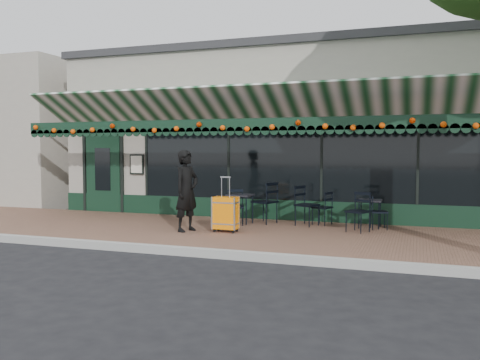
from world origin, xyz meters
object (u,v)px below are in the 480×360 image
(chair_a_right, at_px, (379,212))
(cafe_table_b, at_px, (240,197))
(suitcase, at_px, (226,214))
(cafe_table_a, at_px, (370,203))
(woman, at_px, (187,191))
(chair_a_left, at_px, (322,208))
(chair_b_right, at_px, (307,205))
(chair_b_front, at_px, (235,207))
(chair_b_left, at_px, (265,202))
(chair_a_front, at_px, (358,212))

(chair_a_right, bearing_deg, cafe_table_b, 78.71)
(suitcase, bearing_deg, cafe_table_a, 30.84)
(woman, height_order, suitcase, woman)
(chair_a_left, bearing_deg, cafe_table_b, -59.30)
(chair_b_right, distance_m, chair_b_front, 1.66)
(cafe_table_a, distance_m, chair_a_right, 0.33)
(chair_a_right, height_order, chair_b_left, chair_b_left)
(woman, relative_size, chair_b_right, 1.87)
(chair_a_front, bearing_deg, chair_a_right, 79.36)
(chair_a_right, relative_size, chair_a_front, 0.87)
(cafe_table_b, distance_m, chair_a_right, 3.21)
(cafe_table_b, relative_size, chair_a_left, 0.87)
(chair_a_right, bearing_deg, chair_b_right, 76.34)
(woman, xyz_separation_m, chair_a_front, (3.48, 1.10, -0.44))
(chair_b_left, distance_m, chair_b_right, 1.03)
(chair_a_left, xyz_separation_m, chair_b_right, (-0.31, -0.24, 0.07))
(woman, bearing_deg, chair_b_left, -18.39)
(woman, distance_m, chair_b_right, 2.84)
(cafe_table_b, bearing_deg, chair_a_left, 11.31)
(woman, relative_size, chair_a_left, 2.19)
(chair_a_left, bearing_deg, suitcase, -26.15)
(chair_a_front, relative_size, chair_b_right, 0.93)
(cafe_table_a, xyz_separation_m, chair_a_front, (-0.18, -0.72, -0.14))
(cafe_table_b, bearing_deg, chair_b_right, 4.82)
(chair_b_front, bearing_deg, chair_a_front, -23.05)
(cafe_table_b, relative_size, chair_b_front, 0.83)
(cafe_table_a, bearing_deg, chair_b_front, -169.08)
(suitcase, xyz_separation_m, chair_a_front, (2.66, 0.91, 0.04))
(cafe_table_a, bearing_deg, chair_a_left, 175.66)
(chair_a_front, bearing_deg, chair_b_left, -170.91)
(suitcase, bearing_deg, chair_b_front, 99.78)
(chair_a_front, bearing_deg, cafe_table_b, -164.43)
(suitcase, height_order, chair_a_right, suitcase)
(chair_a_left, height_order, chair_b_right, chair_b_right)
(chair_a_front, bearing_deg, chair_b_right, 179.47)
(chair_a_left, height_order, chair_b_left, chair_b_left)
(chair_a_front, height_order, chair_b_right, chair_b_right)
(woman, height_order, chair_b_left, woman)
(woman, height_order, chair_a_right, woman)
(cafe_table_a, bearing_deg, chair_b_right, -173.37)
(suitcase, relative_size, chair_b_left, 1.17)
(cafe_table_a, height_order, chair_b_right, chair_b_right)
(chair_b_right, bearing_deg, cafe_table_b, 116.80)
(cafe_table_b, relative_size, chair_b_right, 0.74)
(woman, distance_m, suitcase, 0.97)
(chair_b_front, bearing_deg, cafe_table_a, -9.26)
(cafe_table_a, xyz_separation_m, chair_b_right, (-1.39, -0.16, -0.10))
(cafe_table_b, xyz_separation_m, chair_b_right, (1.59, 0.13, -0.15))
(suitcase, height_order, chair_b_front, suitcase)
(chair_a_right, xyz_separation_m, chair_b_left, (-2.63, 0.05, 0.12))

